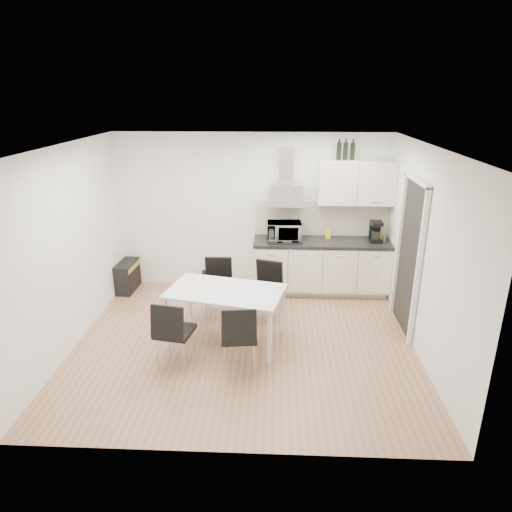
{
  "coord_description": "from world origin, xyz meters",
  "views": [
    {
      "loc": [
        0.4,
        -5.39,
        3.21
      ],
      "look_at": [
        0.13,
        0.41,
        1.1
      ],
      "focal_mm": 32.0,
      "sensor_mm": 36.0,
      "label": 1
    }
  ],
  "objects_px": {
    "kitchenette": "(324,245)",
    "chair_near_left": "(175,332)",
    "guitar_amp": "(128,276)",
    "chair_far_right": "(265,293)",
    "floor_speaker": "(207,278)",
    "chair_near_right": "(239,336)",
    "dining_table": "(225,295)",
    "chair_far_left": "(218,289)"
  },
  "relations": [
    {
      "from": "chair_near_left",
      "to": "chair_near_right",
      "type": "bearing_deg",
      "value": 5.84
    },
    {
      "from": "chair_far_right",
      "to": "guitar_amp",
      "type": "relative_size",
      "value": 1.45
    },
    {
      "from": "chair_near_right",
      "to": "guitar_amp",
      "type": "relative_size",
      "value": 1.45
    },
    {
      "from": "kitchenette",
      "to": "dining_table",
      "type": "height_order",
      "value": "kitchenette"
    },
    {
      "from": "chair_far_right",
      "to": "floor_speaker",
      "type": "xyz_separation_m",
      "value": [
        -1.05,
        1.24,
        -0.31
      ]
    },
    {
      "from": "kitchenette",
      "to": "chair_near_right",
      "type": "relative_size",
      "value": 2.86
    },
    {
      "from": "chair_near_left",
      "to": "dining_table",
      "type": "bearing_deg",
      "value": 56.39
    },
    {
      "from": "kitchenette",
      "to": "chair_near_left",
      "type": "relative_size",
      "value": 2.86
    },
    {
      "from": "chair_near_left",
      "to": "floor_speaker",
      "type": "bearing_deg",
      "value": 99.91
    },
    {
      "from": "guitar_amp",
      "to": "chair_far_left",
      "type": "bearing_deg",
      "value": -25.29
    },
    {
      "from": "chair_far_right",
      "to": "floor_speaker",
      "type": "relative_size",
      "value": 3.35
    },
    {
      "from": "guitar_amp",
      "to": "floor_speaker",
      "type": "relative_size",
      "value": 2.32
    },
    {
      "from": "dining_table",
      "to": "floor_speaker",
      "type": "xyz_separation_m",
      "value": [
        -0.54,
        1.86,
        -0.54
      ]
    },
    {
      "from": "kitchenette",
      "to": "floor_speaker",
      "type": "distance_m",
      "value": 2.11
    },
    {
      "from": "chair_far_left",
      "to": "guitar_amp",
      "type": "distance_m",
      "value": 1.89
    },
    {
      "from": "chair_near_right",
      "to": "floor_speaker",
      "type": "height_order",
      "value": "chair_near_right"
    },
    {
      "from": "kitchenette",
      "to": "chair_far_left",
      "type": "distance_m",
      "value": 1.94
    },
    {
      "from": "chair_near_right",
      "to": "floor_speaker",
      "type": "xyz_separation_m",
      "value": [
        -0.77,
        2.5,
        -0.31
      ]
    },
    {
      "from": "kitchenette",
      "to": "chair_far_left",
      "type": "relative_size",
      "value": 2.86
    },
    {
      "from": "chair_near_right",
      "to": "floor_speaker",
      "type": "bearing_deg",
      "value": 100.17
    },
    {
      "from": "chair_far_left",
      "to": "chair_far_right",
      "type": "xyz_separation_m",
      "value": [
        0.7,
        -0.1,
        0.0
      ]
    },
    {
      "from": "chair_near_left",
      "to": "chair_near_right",
      "type": "height_order",
      "value": "same"
    },
    {
      "from": "guitar_amp",
      "to": "floor_speaker",
      "type": "xyz_separation_m",
      "value": [
        1.31,
        0.25,
        -0.12
      ]
    },
    {
      "from": "chair_near_right",
      "to": "chair_near_left",
      "type": "bearing_deg",
      "value": 168.61
    },
    {
      "from": "kitchenette",
      "to": "chair_far_left",
      "type": "xyz_separation_m",
      "value": [
        -1.63,
        -0.97,
        -0.39
      ]
    },
    {
      "from": "kitchenette",
      "to": "chair_near_left",
      "type": "xyz_separation_m",
      "value": [
        -2.0,
        -2.27,
        -0.39
      ]
    },
    {
      "from": "chair_far_right",
      "to": "floor_speaker",
      "type": "bearing_deg",
      "value": -31.32
    },
    {
      "from": "guitar_amp",
      "to": "floor_speaker",
      "type": "bearing_deg",
      "value": 13.52
    },
    {
      "from": "chair_far_left",
      "to": "kitchenette",
      "type": "bearing_deg",
      "value": -151.37
    },
    {
      "from": "chair_near_left",
      "to": "kitchenette",
      "type": "bearing_deg",
      "value": 59.02
    },
    {
      "from": "chair_near_left",
      "to": "floor_speaker",
      "type": "height_order",
      "value": "chair_near_left"
    },
    {
      "from": "dining_table",
      "to": "guitar_amp",
      "type": "relative_size",
      "value": 2.69
    },
    {
      "from": "kitchenette",
      "to": "guitar_amp",
      "type": "distance_m",
      "value": 3.34
    },
    {
      "from": "chair_far_right",
      "to": "guitar_amp",
      "type": "xyz_separation_m",
      "value": [
        -2.36,
        0.99,
        -0.19
      ]
    },
    {
      "from": "chair_far_right",
      "to": "guitar_amp",
      "type": "distance_m",
      "value": 2.56
    },
    {
      "from": "chair_near_left",
      "to": "floor_speaker",
      "type": "xyz_separation_m",
      "value": [
        0.02,
        2.44,
        -0.31
      ]
    },
    {
      "from": "kitchenette",
      "to": "dining_table",
      "type": "bearing_deg",
      "value": -130.35
    },
    {
      "from": "guitar_amp",
      "to": "chair_near_left",
      "type": "bearing_deg",
      "value": -56.68
    },
    {
      "from": "kitchenette",
      "to": "floor_speaker",
      "type": "height_order",
      "value": "kitchenette"
    },
    {
      "from": "dining_table",
      "to": "chair_far_left",
      "type": "xyz_separation_m",
      "value": [
        -0.2,
        0.73,
        -0.24
      ]
    },
    {
      "from": "kitchenette",
      "to": "chair_far_left",
      "type": "height_order",
      "value": "kitchenette"
    },
    {
      "from": "chair_far_right",
      "to": "chair_near_right",
      "type": "bearing_deg",
      "value": 95.92
    }
  ]
}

